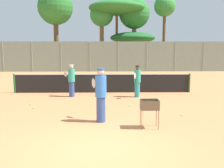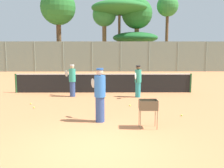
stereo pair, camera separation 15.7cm
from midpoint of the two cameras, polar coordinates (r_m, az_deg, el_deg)
name	(u,v)px [view 2 (the right image)]	position (r m, az deg, el deg)	size (l,w,h in m)	color
ground_plane	(96,149)	(6.68, -2.85, -13.90)	(80.00, 80.00, 0.00)	#D37F4C
tennis_net	(104,83)	(14.63, -1.55, 0.29)	(9.89, 0.10, 1.07)	#26592D
back_fence	(106,57)	(27.92, -1.06, 5.98)	(27.41, 0.08, 3.18)	gray
tree_0	(137,14)	(33.27, 5.59, 14.85)	(3.75, 3.75, 8.58)	brown
tree_1	(58,8)	(30.55, -11.50, 15.84)	(3.86, 3.86, 8.87)	brown
tree_2	(168,8)	(34.13, 12.13, 15.97)	(2.62, 2.62, 8.94)	brown
tree_3	(104,17)	(32.88, -1.55, 14.45)	(2.84, 2.84, 7.93)	brown
tree_4	(119,8)	(32.62, 1.76, 16.17)	(6.74, 6.74, 8.10)	brown
tree_5	(135,38)	(33.12, 5.22, 9.93)	(5.58, 5.58, 4.46)	brown
player_white_outfit	(138,81)	(13.28, 6.02, 0.70)	(0.43, 0.85, 1.61)	teal
player_red_cap	(72,80)	(13.53, -8.33, 0.86)	(0.68, 0.70, 1.64)	#334C8C
player_yellow_shirt	(100,94)	(8.75, -2.16, -2.25)	(0.56, 0.85, 1.81)	#334C8C
ball_cart	(148,107)	(8.17, 8.49, -5.01)	(0.56, 0.41, 0.89)	brown
tennis_ball_0	(101,120)	(9.00, -1.96, -7.89)	(0.07, 0.07, 0.07)	#D1E54C
tennis_ball_1	(31,104)	(12.15, -16.91, -4.11)	(0.07, 0.07, 0.07)	#D1E54C
tennis_ball_2	(102,117)	(9.40, -1.66, -7.22)	(0.07, 0.07, 0.07)	#D1E54C
tennis_ball_3	(181,115)	(10.01, 15.33, -6.57)	(0.07, 0.07, 0.07)	#D1E54C
tennis_ball_4	(130,105)	(11.30, 4.30, -4.67)	(0.07, 0.07, 0.07)	#D1E54C
tennis_ball_5	(105,97)	(13.15, -1.15, -2.88)	(0.07, 0.07, 0.07)	#D1E54C
tennis_ball_6	(34,107)	(11.34, -16.24, -4.92)	(0.07, 0.07, 0.07)	#D1E54C
parked_car	(57,64)	(31.94, -11.84, 4.38)	(4.20, 1.70, 1.60)	white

